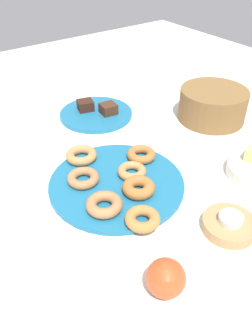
{
  "coord_description": "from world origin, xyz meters",
  "views": [
    {
      "loc": [
        0.56,
        -0.38,
        0.56
      ],
      "look_at": [
        0.0,
        0.03,
        0.04
      ],
      "focal_mm": 36.39,
      "sensor_mm": 36.0,
      "label": 1
    }
  ],
  "objects_px": {
    "donut_3": "(142,219)",
    "tealight": "(231,219)",
    "donut_2": "(132,171)",
    "candle_holder": "(229,225)",
    "brownie_near": "(85,105)",
    "donut_0": "(104,205)",
    "donut_1": "(139,188)",
    "brownie_far": "(108,109)",
    "donut_5": "(83,178)",
    "donut_4": "(141,154)",
    "cake_plate": "(96,114)",
    "donut_6": "(81,155)",
    "basket": "(213,105)",
    "apple": "(166,278)",
    "donut_plate": "(117,183)"
  },
  "relations": [
    {
      "from": "donut_3",
      "to": "tealight",
      "type": "bearing_deg",
      "value": 51.57
    },
    {
      "from": "donut_2",
      "to": "donut_3",
      "type": "distance_m",
      "value": 0.17
    },
    {
      "from": "candle_holder",
      "to": "brownie_near",
      "type": "bearing_deg",
      "value": 177.81
    },
    {
      "from": "donut_0",
      "to": "donut_3",
      "type": "distance_m",
      "value": 0.1
    },
    {
      "from": "donut_1",
      "to": "brownie_far",
      "type": "height_order",
      "value": "brownie_far"
    },
    {
      "from": "donut_2",
      "to": "donut_5",
      "type": "bearing_deg",
      "value": -113.16
    },
    {
      "from": "donut_4",
      "to": "brownie_near",
      "type": "height_order",
      "value": "brownie_near"
    },
    {
      "from": "brownie_far",
      "to": "cake_plate",
      "type": "bearing_deg",
      "value": -135.0
    },
    {
      "from": "donut_0",
      "to": "donut_4",
      "type": "distance_m",
      "value": 0.22
    },
    {
      "from": "donut_0",
      "to": "donut_2",
      "type": "bearing_deg",
      "value": 116.65
    },
    {
      "from": "brownie_near",
      "to": "donut_5",
      "type": "bearing_deg",
      "value": -31.56
    },
    {
      "from": "donut_3",
      "to": "cake_plate",
      "type": "xyz_separation_m",
      "value": [
        -0.5,
        0.19,
        -0.02
      ]
    },
    {
      "from": "donut_1",
      "to": "brownie_near",
      "type": "relative_size",
      "value": 1.58
    },
    {
      "from": "donut_3",
      "to": "donut_4",
      "type": "height_order",
      "value": "same"
    },
    {
      "from": "donut_6",
      "to": "donut_2",
      "type": "bearing_deg",
      "value": 26.8
    },
    {
      "from": "donut_3",
      "to": "donut_5",
      "type": "distance_m",
      "value": 0.2
    },
    {
      "from": "donut_0",
      "to": "tealight",
      "type": "xyz_separation_m",
      "value": [
        0.21,
        0.19,
        0.01
      ]
    },
    {
      "from": "donut_1",
      "to": "candle_holder",
      "type": "bearing_deg",
      "value": 24.3
    },
    {
      "from": "basket",
      "to": "apple",
      "type": "relative_size",
      "value": 2.99
    },
    {
      "from": "cake_plate",
      "to": "candle_holder",
      "type": "bearing_deg",
      "value": -4.03
    },
    {
      "from": "brownie_near",
      "to": "candle_holder",
      "type": "distance_m",
      "value": 0.66
    },
    {
      "from": "donut_0",
      "to": "donut_3",
      "type": "xyz_separation_m",
      "value": [
        0.09,
        0.04,
        -0.0
      ]
    },
    {
      "from": "donut_plate",
      "to": "donut_0",
      "type": "bearing_deg",
      "value": -50.77
    },
    {
      "from": "donut_4",
      "to": "brownie_near",
      "type": "distance_m",
      "value": 0.34
    },
    {
      "from": "brownie_far",
      "to": "candle_holder",
      "type": "relative_size",
      "value": 0.43
    },
    {
      "from": "apple",
      "to": "donut_4",
      "type": "bearing_deg",
      "value": 147.99
    },
    {
      "from": "donut_6",
      "to": "candle_holder",
      "type": "bearing_deg",
      "value": 18.2
    },
    {
      "from": "donut_2",
      "to": "candle_holder",
      "type": "distance_m",
      "value": 0.28
    },
    {
      "from": "donut_plate",
      "to": "basket",
      "type": "xyz_separation_m",
      "value": [
        -0.1,
        0.46,
        0.05
      ]
    },
    {
      "from": "donut_0",
      "to": "donut_1",
      "type": "height_order",
      "value": "donut_1"
    },
    {
      "from": "donut_6",
      "to": "tealight",
      "type": "xyz_separation_m",
      "value": [
        0.41,
        0.13,
        0.01
      ]
    },
    {
      "from": "apple",
      "to": "donut_1",
      "type": "bearing_deg",
      "value": 152.74
    },
    {
      "from": "brownie_near",
      "to": "donut_6",
      "type": "bearing_deg",
      "value": -32.96
    },
    {
      "from": "donut_2",
      "to": "donut_5",
      "type": "xyz_separation_m",
      "value": [
        -0.05,
        -0.12,
        0.0
      ]
    },
    {
      "from": "candle_holder",
      "to": "apple",
      "type": "distance_m",
      "value": 0.22
    },
    {
      "from": "donut_2",
      "to": "donut_4",
      "type": "height_order",
      "value": "donut_4"
    },
    {
      "from": "candle_holder",
      "to": "donut_0",
      "type": "bearing_deg",
      "value": -136.86
    },
    {
      "from": "basket",
      "to": "donut_3",
      "type": "bearing_deg",
      "value": -62.93
    },
    {
      "from": "donut_2",
      "to": "donut_4",
      "type": "bearing_deg",
      "value": 124.43
    },
    {
      "from": "donut_1",
      "to": "donut_6",
      "type": "relative_size",
      "value": 0.94
    },
    {
      "from": "brownie_far",
      "to": "basket",
      "type": "height_order",
      "value": "basket"
    },
    {
      "from": "donut_1",
      "to": "donut_5",
      "type": "xyz_separation_m",
      "value": [
        -0.11,
        -0.09,
        -0.0
      ]
    },
    {
      "from": "basket",
      "to": "apple",
      "type": "bearing_deg",
      "value": -54.3
    },
    {
      "from": "brownie_far",
      "to": "donut_6",
      "type": "bearing_deg",
      "value": -49.54
    },
    {
      "from": "apple",
      "to": "donut_0",
      "type": "bearing_deg",
      "value": 174.69
    },
    {
      "from": "donut_5",
      "to": "donut_2",
      "type": "bearing_deg",
      "value": 66.84
    },
    {
      "from": "candle_holder",
      "to": "donut_plate",
      "type": "bearing_deg",
      "value": -157.29
    },
    {
      "from": "basket",
      "to": "donut_plate",
      "type": "bearing_deg",
      "value": -77.55
    },
    {
      "from": "donut_3",
      "to": "donut_5",
      "type": "bearing_deg",
      "value": -171.04
    },
    {
      "from": "donut_6",
      "to": "candle_holder",
      "type": "relative_size",
      "value": 0.72
    }
  ]
}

